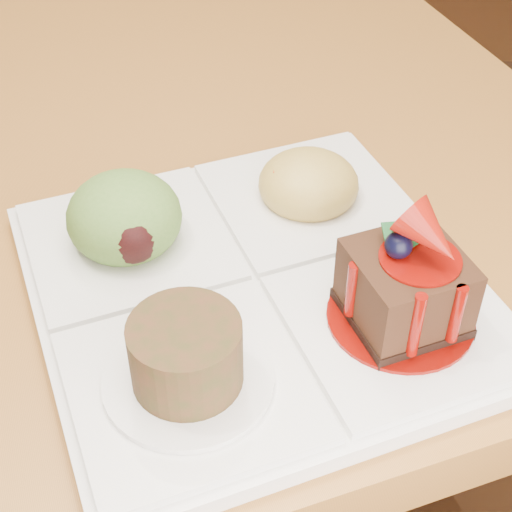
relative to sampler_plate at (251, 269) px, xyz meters
name	(u,v)px	position (x,y,z in m)	size (l,w,h in m)	color
ground	(37,342)	(-0.17, 0.75, -0.77)	(6.00, 6.00, 0.00)	#552D18
sampler_plate	(251,269)	(0.00, 0.00, 0.00)	(0.28, 0.28, 0.10)	white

